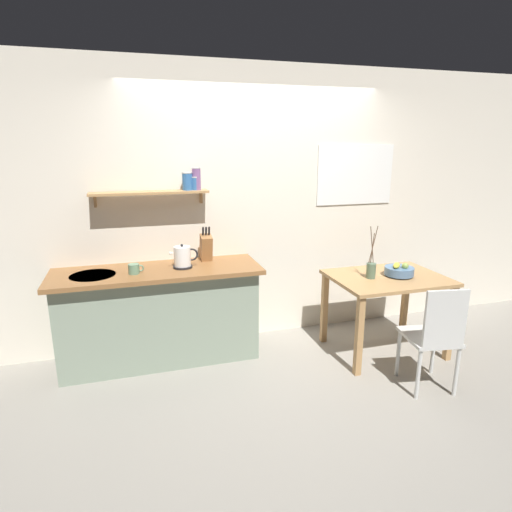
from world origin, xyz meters
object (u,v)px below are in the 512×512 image
(fruit_bowl, at_px, (399,271))
(coffee_mug_by_sink, at_px, (134,269))
(dining_table, at_px, (387,288))
(electric_kettle, at_px, (183,257))
(knife_block, at_px, (206,247))
(dining_chair_near, at_px, (435,334))
(twig_vase, at_px, (371,269))

(fruit_bowl, xyz_separation_m, coffee_mug_by_sink, (-2.38, 0.36, 0.12))
(dining_table, height_order, electric_kettle, electric_kettle)
(knife_block, bearing_deg, dining_chair_near, -39.68)
(dining_chair_near, distance_m, electric_kettle, 2.20)
(dining_chair_near, bearing_deg, twig_vase, 102.10)
(knife_block, bearing_deg, twig_vase, -22.21)
(dining_chair_near, bearing_deg, electric_kettle, 148.11)
(dining_chair_near, height_order, electric_kettle, electric_kettle)
(dining_chair_near, distance_m, twig_vase, 0.82)
(knife_block, bearing_deg, electric_kettle, -144.17)
(dining_chair_near, xyz_separation_m, electric_kettle, (-1.83, 1.14, 0.48))
(dining_chair_near, height_order, fruit_bowl, dining_chair_near)
(fruit_bowl, xyz_separation_m, electric_kettle, (-1.96, 0.43, 0.17))
(dining_table, distance_m, dining_chair_near, 0.75)
(twig_vase, bearing_deg, electric_kettle, 166.34)
(dining_table, relative_size, knife_block, 3.15)
(coffee_mug_by_sink, bearing_deg, dining_table, -8.43)
(electric_kettle, xyz_separation_m, knife_block, (0.24, 0.18, 0.04))
(coffee_mug_by_sink, bearing_deg, dining_chair_near, -25.44)
(dining_table, distance_m, knife_block, 1.75)
(electric_kettle, bearing_deg, coffee_mug_by_sink, -170.99)
(dining_table, distance_m, electric_kettle, 1.93)
(electric_kettle, height_order, knife_block, knife_block)
(fruit_bowl, height_order, electric_kettle, electric_kettle)
(electric_kettle, bearing_deg, fruit_bowl, -12.32)
(fruit_bowl, height_order, knife_block, knife_block)
(coffee_mug_by_sink, bearing_deg, twig_vase, -9.20)
(twig_vase, distance_m, electric_kettle, 1.72)
(dining_table, bearing_deg, electric_kettle, 167.71)
(dining_chair_near, bearing_deg, dining_table, 87.69)
(dining_table, distance_m, twig_vase, 0.27)
(twig_vase, bearing_deg, fruit_bowl, -4.31)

